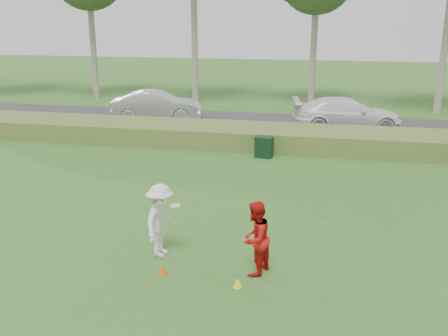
% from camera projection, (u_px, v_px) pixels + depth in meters
% --- Properties ---
extents(ground, '(120.00, 120.00, 0.00)m').
position_uv_depth(ground, '(192.00, 262.00, 12.65)').
color(ground, '#2A5E1F').
rests_on(ground, ground).
extents(reed_strip, '(80.00, 3.00, 0.90)m').
position_uv_depth(reed_strip, '(258.00, 137.00, 23.75)').
color(reed_strip, '#506729').
rests_on(reed_strip, ground).
extents(park_road, '(80.00, 6.00, 0.06)m').
position_uv_depth(park_road, '(270.00, 124.00, 28.55)').
color(park_road, '#2D2D2D').
rests_on(park_road, ground).
extents(player_white, '(0.97, 1.33, 1.93)m').
position_uv_depth(player_white, '(161.00, 220.00, 12.80)').
color(player_white, white).
rests_on(player_white, ground).
extents(player_red, '(0.96, 1.08, 1.84)m').
position_uv_depth(player_red, '(255.00, 238.00, 11.86)').
color(player_red, red).
rests_on(player_red, ground).
extents(cone_orange, '(0.22, 0.22, 0.25)m').
position_uv_depth(cone_orange, '(162.00, 269.00, 12.04)').
color(cone_orange, '#E3540B').
rests_on(cone_orange, ground).
extents(cone_yellow, '(0.21, 0.21, 0.23)m').
position_uv_depth(cone_yellow, '(238.00, 282.00, 11.48)').
color(cone_yellow, '#FFFB1A').
rests_on(cone_yellow, ground).
extents(utility_cabinet, '(0.81, 0.59, 0.93)m').
position_uv_depth(utility_cabinet, '(264.00, 147.00, 21.82)').
color(utility_cabinet, black).
rests_on(utility_cabinet, ground).
extents(car_mid, '(5.44, 2.88, 1.70)m').
position_uv_depth(car_mid, '(157.00, 106.00, 29.20)').
color(car_mid, silver).
rests_on(car_mid, park_road).
extents(car_right, '(6.15, 3.38, 1.69)m').
position_uv_depth(car_right, '(347.00, 114.00, 26.83)').
color(car_right, white).
rests_on(car_right, park_road).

